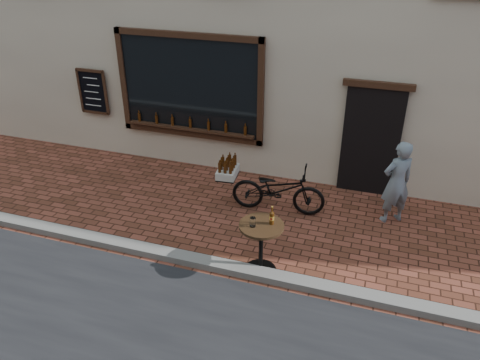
% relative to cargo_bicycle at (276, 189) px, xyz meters
% --- Properties ---
extents(ground, '(90.00, 90.00, 0.00)m').
position_rel_cargo_bicycle_xyz_m(ground, '(-0.35, -2.16, -0.47)').
color(ground, '#53291A').
rests_on(ground, ground).
extents(kerb, '(90.00, 0.25, 0.12)m').
position_rel_cargo_bicycle_xyz_m(kerb, '(-0.35, -1.96, -0.41)').
color(kerb, slate).
rests_on(kerb, ground).
extents(cargo_bicycle, '(2.08, 0.77, 0.99)m').
position_rel_cargo_bicycle_xyz_m(cargo_bicycle, '(0.00, 0.00, 0.00)').
color(cargo_bicycle, black).
rests_on(cargo_bicycle, ground).
extents(bistro_table, '(0.69, 0.69, 1.18)m').
position_rel_cargo_bicycle_xyz_m(bistro_table, '(0.22, -1.81, 0.16)').
color(bistro_table, black).
rests_on(bistro_table, ground).
extents(pedestrian, '(0.69, 0.64, 1.59)m').
position_rel_cargo_bicycle_xyz_m(pedestrian, '(2.12, 0.35, 0.32)').
color(pedestrian, slate).
rests_on(pedestrian, ground).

